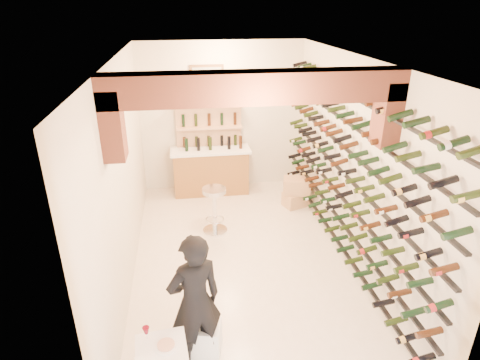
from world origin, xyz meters
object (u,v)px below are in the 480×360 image
(white_stool, at_px, (207,339))
(crate_lower, at_px, (296,199))
(wine_rack, at_px, (340,167))
(back_counter, at_px, (211,170))
(person, at_px, (195,302))
(tasting_table, at_px, (162,358))
(chrome_barstool, at_px, (215,207))

(white_stool, relative_size, crate_lower, 0.84)
(wine_rack, relative_size, white_stool, 13.66)
(back_counter, distance_m, person, 4.63)
(wine_rack, xyz_separation_m, tasting_table, (-2.73, -2.43, -0.94))
(wine_rack, bearing_deg, crate_lower, 94.94)
(person, relative_size, chrome_barstool, 1.96)
(wine_rack, height_order, chrome_barstool, wine_rack)
(white_stool, distance_m, crate_lower, 4.15)
(wine_rack, bearing_deg, person, -140.66)
(back_counter, height_order, tasting_table, back_counter)
(wine_rack, distance_m, back_counter, 3.38)
(person, xyz_separation_m, chrome_barstool, (0.46, 2.89, -0.35))
(back_counter, bearing_deg, chrome_barstool, -92.39)
(tasting_table, bearing_deg, person, 48.09)
(white_stool, height_order, crate_lower, white_stool)
(wine_rack, distance_m, chrome_barstool, 2.37)
(chrome_barstool, distance_m, crate_lower, 1.95)
(white_stool, height_order, chrome_barstool, chrome_barstool)
(tasting_table, height_order, chrome_barstool, tasting_table)
(wine_rack, relative_size, crate_lower, 11.48)
(white_stool, bearing_deg, back_counter, 84.68)
(person, xyz_separation_m, crate_lower, (2.22, 3.66, -0.71))
(person, distance_m, chrome_barstool, 2.95)
(tasting_table, distance_m, crate_lower, 4.92)
(wine_rack, distance_m, person, 3.14)
(white_stool, xyz_separation_m, person, (-0.11, -0.09, 0.65))
(back_counter, relative_size, person, 0.99)
(white_stool, distance_m, chrome_barstool, 2.84)
(chrome_barstool, bearing_deg, crate_lower, 23.88)
(white_stool, bearing_deg, tasting_table, -129.44)
(wine_rack, bearing_deg, tasting_table, -138.27)
(person, relative_size, crate_lower, 3.45)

